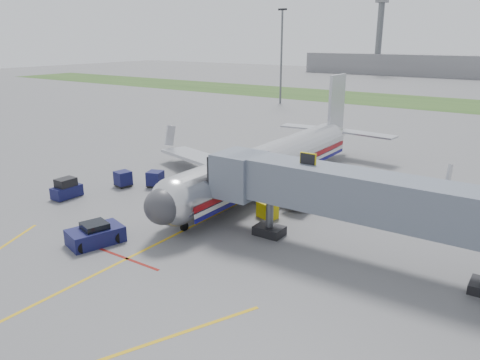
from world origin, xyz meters
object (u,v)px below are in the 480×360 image
Objects in this scene: airliner at (271,162)px; belt_loader at (194,203)px; pushback_tug at (95,235)px; ramp_worker at (158,204)px; baggage_tug at (67,189)px.

belt_loader is (-2.51, -9.06, -2.11)m from airliner.
ramp_worker reaches higher than pushback_tug.
pushback_tug is 0.96× the size of belt_loader.
belt_loader is 2.68× the size of ramp_worker.
pushback_tug is at bearing -150.82° from ramp_worker.
baggage_tug is 10.18m from ramp_worker.
airliner is 12.66m from ramp_worker.
belt_loader is at bearing 20.98° from baggage_tug.
airliner is 19.23m from pushback_tug.
ramp_worker is at bearing 93.62° from pushback_tug.
baggage_tug is 12.61m from belt_loader.
belt_loader is at bearing -105.47° from airliner.
airliner reaches higher than belt_loader.
airliner is at bearing 43.55° from baggage_tug.
baggage_tug is at bearing 153.69° from pushback_tug.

